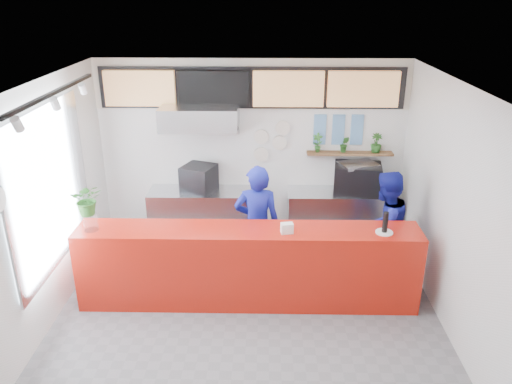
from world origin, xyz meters
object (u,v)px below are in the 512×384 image
at_px(pepper_mill, 385,222).
at_px(staff_right, 383,228).
at_px(panini_oven, 199,178).
at_px(staff_center, 257,225).
at_px(service_counter, 248,266).
at_px(espresso_machine, 357,178).

bearing_deg(pepper_mill, staff_right, 76.42).
height_order(panini_oven, pepper_mill, pepper_mill).
distance_m(staff_center, pepper_mill, 1.79).
bearing_deg(service_counter, staff_center, 78.93).
height_order(service_counter, staff_right, staff_right).
distance_m(service_counter, staff_right, 2.02).
height_order(panini_oven, espresso_machine, espresso_machine).
bearing_deg(staff_center, panini_oven, -50.03).
xyz_separation_m(panini_oven, pepper_mill, (2.61, -1.87, 0.13)).
bearing_deg(staff_center, pepper_mill, 160.31).
distance_m(espresso_machine, staff_center, 2.04).
relative_size(panini_oven, staff_right, 0.29).
xyz_separation_m(espresso_machine, staff_center, (-1.60, -1.23, -0.25)).
height_order(panini_oven, staff_right, staff_right).
xyz_separation_m(panini_oven, staff_center, (0.97, -1.23, -0.23)).
distance_m(panini_oven, staff_right, 3.04).
height_order(espresso_machine, staff_center, staff_center).
bearing_deg(espresso_machine, panini_oven, -171.79).
relative_size(service_counter, panini_oven, 9.28).
bearing_deg(pepper_mill, service_counter, 177.67).
bearing_deg(staff_center, staff_right, -177.79).
xyz_separation_m(espresso_machine, staff_right, (0.19, -1.21, -0.29)).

